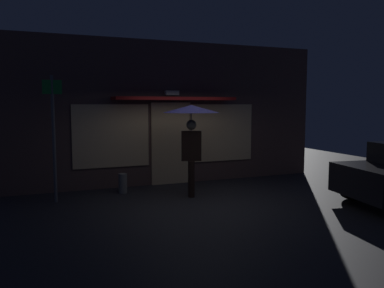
{
  "coord_description": "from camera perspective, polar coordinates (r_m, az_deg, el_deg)",
  "views": [
    {
      "loc": [
        -3.37,
        -7.73,
        2.15
      ],
      "look_at": [
        -0.02,
        0.63,
        1.23
      ],
      "focal_mm": 36.48,
      "sensor_mm": 36.0,
      "label": 1
    }
  ],
  "objects": [
    {
      "name": "building_facade",
      "position": [
        10.62,
        -3.37,
        4.45
      ],
      "size": [
        8.84,
        1.0,
        3.82
      ],
      "color": "brown",
      "rests_on": "ground"
    },
    {
      "name": "person_with_umbrella",
      "position": [
        9.01,
        -0.1,
        3.17
      ],
      "size": [
        1.3,
        1.3,
        2.13
      ],
      "rotation": [
        0.0,
        0.0,
        2.78
      ],
      "color": "black",
      "rests_on": "ground"
    },
    {
      "name": "street_sign_post",
      "position": [
        8.95,
        -19.57,
        1.67
      ],
      "size": [
        0.4,
        0.07,
        2.77
      ],
      "color": "#595B60",
      "rests_on": "ground"
    },
    {
      "name": "ground_plane",
      "position": [
        8.7,
        1.66,
        -8.48
      ],
      "size": [
        18.0,
        18.0,
        0.0
      ],
      "primitive_type": "plane",
      "color": "#26262B"
    },
    {
      "name": "sidewalk_bollard",
      "position": [
        9.65,
        -10.07,
        -5.68
      ],
      "size": [
        0.21,
        0.21,
        0.48
      ],
      "primitive_type": "cylinder",
      "color": "slate",
      "rests_on": "ground"
    }
  ]
}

